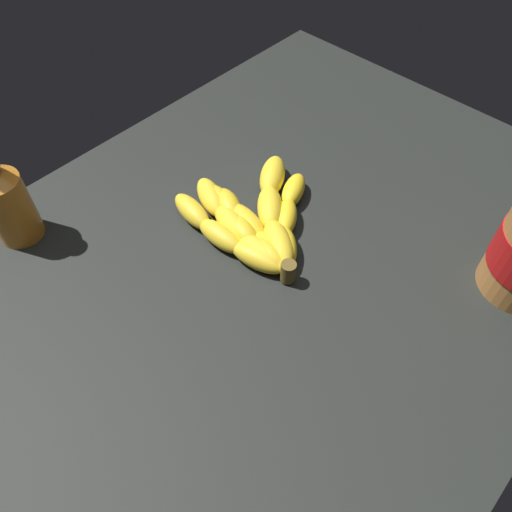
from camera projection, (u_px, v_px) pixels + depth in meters
The scene contains 3 objects.
ground_plane at pixel (270, 270), 68.84cm from camera, with size 97.80×71.94×4.73cm, color black.
banana_bunch at pixel (252, 222), 68.96cm from camera, with size 19.28×22.02×3.57cm.
honey_bottle at pixel (6, 201), 64.93cm from camera, with size 6.01×6.01×14.25cm.
Camera 1 is at (-31.18, -26.74, 52.94)cm, focal length 35.29 mm.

